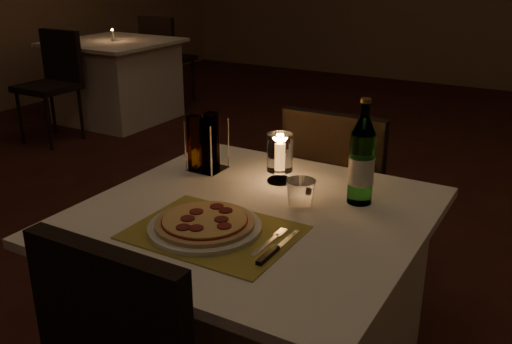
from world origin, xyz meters
The scene contains 16 objects.
floor centered at (0.00, 0.00, -0.01)m, with size 8.00×10.00×0.02m, color #401B14.
main_table centered at (0.21, -0.73, 0.37)m, with size 1.00×1.00×0.74m.
chair_far centered at (0.21, -0.02, 0.55)m, with size 0.42×0.42×0.90m.
placemat centered at (0.19, -0.91, 0.74)m, with size 0.45×0.34×0.00m, color #AA9D3B.
plate centered at (0.16, -0.91, 0.75)m, with size 0.32×0.32×0.01m, color white.
pizza centered at (0.16, -0.91, 0.77)m, with size 0.28×0.28×0.02m.
fork centered at (0.35, -0.88, 0.75)m, with size 0.02×0.18×0.00m.
knife centered at (0.39, -0.94, 0.75)m, with size 0.02×0.22×0.01m.
tumbler centered at (0.32, -0.64, 0.79)m, with size 0.09×0.09×0.09m, color white, non-canonical shape.
water_bottle centered at (0.46, -0.50, 0.87)m, with size 0.08×0.08×0.33m.
hurricane_candle centered at (0.17, -0.48, 0.84)m, with size 0.09×0.09×0.17m.
cruet_caddy centered at (-0.11, -0.52, 0.84)m, with size 0.12×0.12×0.21m.
neighbor_table_left centered at (-2.77, 1.83, 0.37)m, with size 1.00×1.00×0.74m.
neighbor_chair_la centered at (-2.77, 1.12, 0.55)m, with size 0.42×0.42×0.90m.
neighbor_chair_lb centered at (-2.77, 2.55, 0.55)m, with size 0.42×0.42×0.90m.
neighbor_candle_left centered at (-2.77, 1.83, 0.79)m, with size 0.03×0.03×0.11m.
Camera 1 is at (1.00, -2.08, 1.46)m, focal length 40.00 mm.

